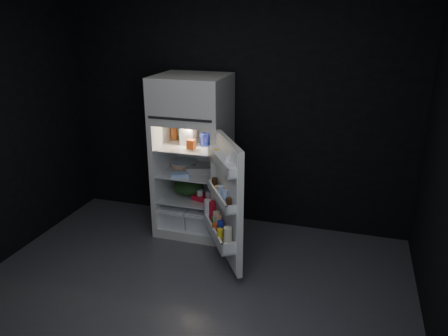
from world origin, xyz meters
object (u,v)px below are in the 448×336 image
(refrigerator, at_px, (194,150))
(milk_jug, at_px, (188,134))
(fridge_door, at_px, (225,203))
(egg_carton, at_px, (198,170))
(yogurt_tray, at_px, (205,198))

(refrigerator, height_order, milk_jug, refrigerator)
(fridge_door, height_order, milk_jug, fridge_door)
(egg_carton, bearing_deg, fridge_door, -70.10)
(refrigerator, bearing_deg, milk_jug, -144.39)
(milk_jug, bearing_deg, fridge_door, -48.85)
(fridge_door, relative_size, egg_carton, 4.47)
(egg_carton, distance_m, yogurt_tray, 0.32)
(fridge_door, distance_m, yogurt_tray, 0.73)
(refrigerator, relative_size, fridge_door, 1.46)
(fridge_door, bearing_deg, yogurt_tray, 125.74)
(refrigerator, xyz_separation_m, fridge_door, (0.58, -0.69, -0.27))
(refrigerator, bearing_deg, yogurt_tray, -37.13)
(egg_carton, bearing_deg, refrigerator, 111.40)
(egg_carton, bearing_deg, yogurt_tray, -37.70)
(milk_jug, height_order, egg_carton, milk_jug)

